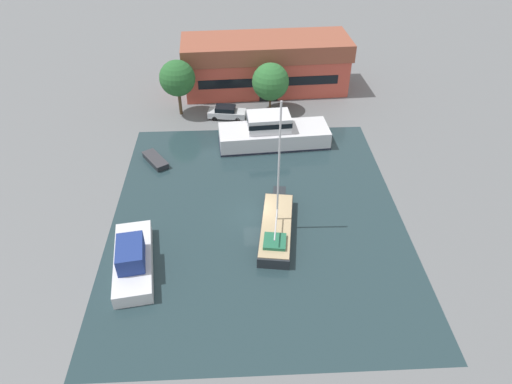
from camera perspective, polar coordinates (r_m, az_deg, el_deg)
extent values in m
plane|color=slate|center=(41.87, 0.15, -3.06)|extent=(440.00, 440.00, 0.00)
cube|color=#23383D|center=(41.87, 0.15, -3.06)|extent=(26.30, 31.32, 0.01)
cube|color=#C64C3D|center=(63.39, 1.20, 14.75)|extent=(21.54, 8.47, 4.76)
cube|color=brown|center=(62.09, 1.24, 17.68)|extent=(22.19, 8.73, 2.16)
cube|color=black|center=(60.33, 1.60, 12.73)|extent=(2.40, 0.19, 3.33)
cube|color=black|center=(59.93, 1.62, 13.55)|extent=(17.99, 0.98, 1.19)
cylinder|color=brown|center=(58.16, 1.77, 11.10)|extent=(0.25, 0.25, 2.24)
sphere|color=#2D6B33|center=(56.94, 1.82, 13.62)|extent=(4.51, 4.51, 4.51)
cylinder|color=brown|center=(57.93, -9.47, 10.98)|extent=(0.39, 0.39, 3.16)
sphere|color=#28602D|center=(56.57, -9.81, 13.85)|extent=(4.29, 4.29, 4.29)
cube|color=silver|center=(56.76, -3.65, 9.77)|extent=(4.76, 2.41, 0.75)
cube|color=black|center=(56.48, -3.86, 10.36)|extent=(2.57, 1.88, 0.56)
cube|color=black|center=(56.32, -2.64, 10.29)|extent=(0.24, 1.41, 0.44)
cylinder|color=black|center=(57.42, -2.11, 9.78)|extent=(0.62, 0.28, 0.60)
cylinder|color=black|center=(56.06, -2.31, 9.02)|extent=(0.62, 0.28, 0.60)
cylinder|color=black|center=(57.83, -4.92, 9.88)|extent=(0.62, 0.28, 0.60)
cylinder|color=black|center=(56.48, -5.19, 9.13)|extent=(0.62, 0.28, 0.60)
cube|color=#23282D|center=(39.93, 2.55, -4.60)|extent=(3.81, 8.83, 1.01)
cube|color=#23282D|center=(43.63, 2.93, -0.26)|extent=(1.34, 1.36, 1.01)
cube|color=tan|center=(39.56, 2.57, -4.02)|extent=(3.66, 8.48, 0.08)
cylinder|color=silver|center=(36.49, 2.88, 3.32)|extent=(0.16, 0.16, 11.37)
cylinder|color=silver|center=(37.85, 2.50, -4.05)|extent=(0.66, 3.82, 0.12)
cube|color=#236647|center=(37.72, 2.36, -6.20)|extent=(2.09, 2.12, 0.30)
cube|color=silver|center=(51.44, 2.24, 7.01)|extent=(12.41, 5.05, 1.97)
cube|color=black|center=(51.88, 2.22, 6.21)|extent=(12.54, 5.15, 0.18)
cube|color=silver|center=(50.42, 1.60, 8.77)|extent=(4.82, 3.33, 1.74)
cube|color=black|center=(50.33, 1.60, 8.94)|extent=(4.92, 3.42, 0.56)
cube|color=#23282D|center=(49.75, -12.46, 3.88)|extent=(3.08, 3.73, 0.55)
cube|color=#333338|center=(49.58, -12.51, 4.18)|extent=(3.23, 3.89, 0.08)
cube|color=silver|center=(38.33, -15.06, -8.36)|extent=(4.09, 8.54, 1.18)
cube|color=navy|center=(37.02, -15.41, -7.42)|extent=(2.50, 3.55, 1.59)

